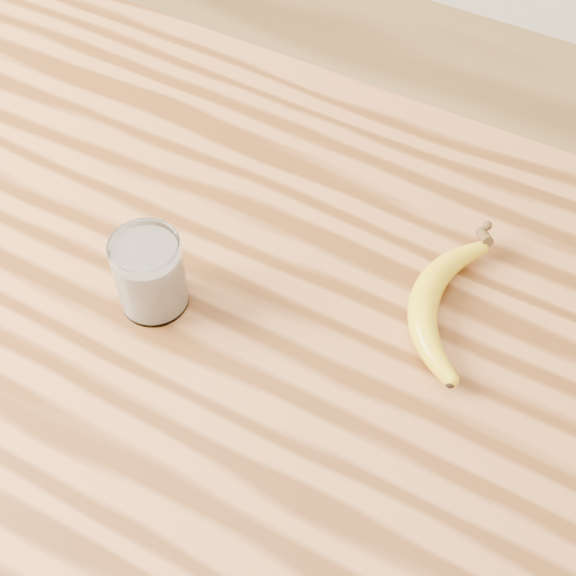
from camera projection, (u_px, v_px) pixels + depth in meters
The scene contains 3 objects.
table at pixel (153, 301), 1.07m from camera, with size 1.20×0.80×0.90m.
smoothie_glass at pixel (150, 275), 0.88m from camera, with size 0.08×0.08×0.10m.
banana at pixel (424, 299), 0.89m from camera, with size 0.10×0.28×0.03m, color gold, non-canonical shape.
Camera 1 is at (0.47, -0.47, 1.63)m, focal length 50.00 mm.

